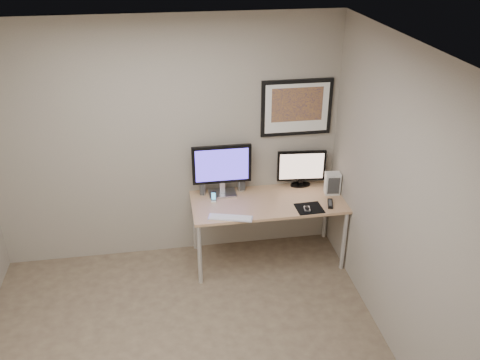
{
  "coord_description": "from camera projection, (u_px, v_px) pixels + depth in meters",
  "views": [
    {
      "loc": [
        -0.03,
        -3.16,
        3.38
      ],
      "look_at": [
        0.66,
        1.1,
        1.13
      ],
      "focal_mm": 38.0,
      "sensor_mm": 36.0,
      "label": 1
    }
  ],
  "objects": [
    {
      "name": "mousepad",
      "position": [
        309.0,
        208.0,
        5.18
      ],
      "size": [
        0.28,
        0.25,
        0.0
      ],
      "primitive_type": "cube",
      "rotation": [
        0.0,
        0.0,
        0.04
      ],
      "color": "black",
      "rests_on": "desk"
    },
    {
      "name": "speaker_left",
      "position": [
        203.0,
        188.0,
        5.4
      ],
      "size": [
        0.08,
        0.08,
        0.16
      ],
      "primitive_type": "cylinder",
      "rotation": [
        0.0,
        0.0,
        -0.28
      ],
      "color": "#B0B0B6",
      "rests_on": "desk"
    },
    {
      "name": "speaker_right",
      "position": [
        241.0,
        182.0,
        5.48
      ],
      "size": [
        0.09,
        0.09,
        0.2
      ],
      "primitive_type": "cylinder",
      "rotation": [
        0.0,
        0.0,
        0.17
      ],
      "color": "#B0B0B6",
      "rests_on": "desk"
    },
    {
      "name": "framed_art",
      "position": [
        297.0,
        108.0,
        5.25
      ],
      "size": [
        0.75,
        0.04,
        0.6
      ],
      "color": "black",
      "rests_on": "room"
    },
    {
      "name": "fan_unit",
      "position": [
        332.0,
        183.0,
        5.41
      ],
      "size": [
        0.17,
        0.13,
        0.24
      ],
      "primitive_type": "cube",
      "rotation": [
        0.0,
        0.0,
        -0.1
      ],
      "color": "silver",
      "rests_on": "desk"
    },
    {
      "name": "phone_dock",
      "position": [
        214.0,
        196.0,
        5.28
      ],
      "size": [
        0.06,
        0.06,
        0.12
      ],
      "primitive_type": "cube",
      "rotation": [
        0.0,
        0.0,
        -0.22
      ],
      "color": "black",
      "rests_on": "desk"
    },
    {
      "name": "room",
      "position": [
        170.0,
        166.0,
        3.97
      ],
      "size": [
        3.6,
        3.6,
        3.6
      ],
      "color": "white",
      "rests_on": "ground"
    },
    {
      "name": "mouse",
      "position": [
        307.0,
        208.0,
        5.14
      ],
      "size": [
        0.07,
        0.1,
        0.03
      ],
      "primitive_type": "ellipsoid",
      "rotation": [
        0.0,
        0.0,
        -0.14
      ],
      "color": "black",
      "rests_on": "mousepad"
    },
    {
      "name": "desk",
      "position": [
        268.0,
        206.0,
        5.35
      ],
      "size": [
        1.6,
        0.7,
        0.73
      ],
      "color": "#A2784E",
      "rests_on": "floor"
    },
    {
      "name": "monitor_large",
      "position": [
        222.0,
        168.0,
        5.3
      ],
      "size": [
        0.62,
        0.2,
        0.57
      ],
      "rotation": [
        0.0,
        0.0,
        -0.0
      ],
      "color": "#B0B0B6",
      "rests_on": "desk"
    },
    {
      "name": "keyboard",
      "position": [
        231.0,
        218.0,
        5.01
      ],
      "size": [
        0.45,
        0.23,
        0.02
      ],
      "primitive_type": "cube",
      "rotation": [
        0.0,
        0.0,
        -0.28
      ],
      "color": "silver",
      "rests_on": "desk"
    },
    {
      "name": "monitor_tv",
      "position": [
        301.0,
        167.0,
        5.52
      ],
      "size": [
        0.53,
        0.14,
        0.42
      ],
      "rotation": [
        0.0,
        0.0,
        -0.09
      ],
      "color": "black",
      "rests_on": "desk"
    },
    {
      "name": "remote",
      "position": [
        330.0,
        203.0,
        5.25
      ],
      "size": [
        0.1,
        0.19,
        0.02
      ],
      "primitive_type": "cube",
      "rotation": [
        0.0,
        0.0,
        -0.28
      ],
      "color": "black",
      "rests_on": "desk"
    }
  ]
}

